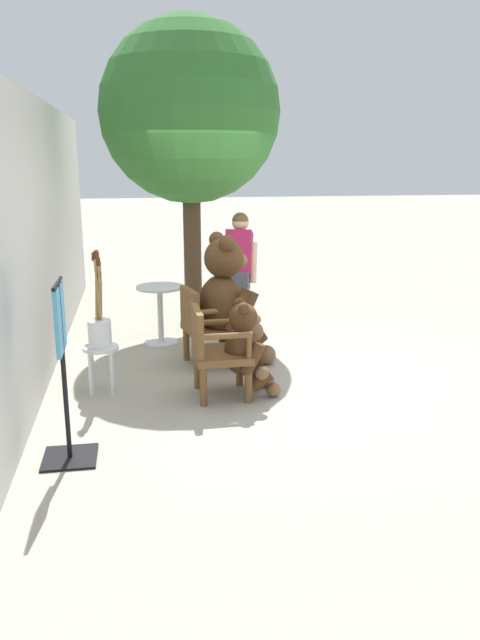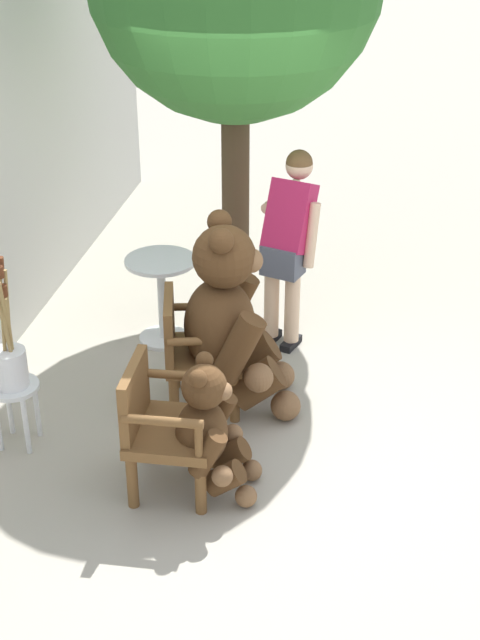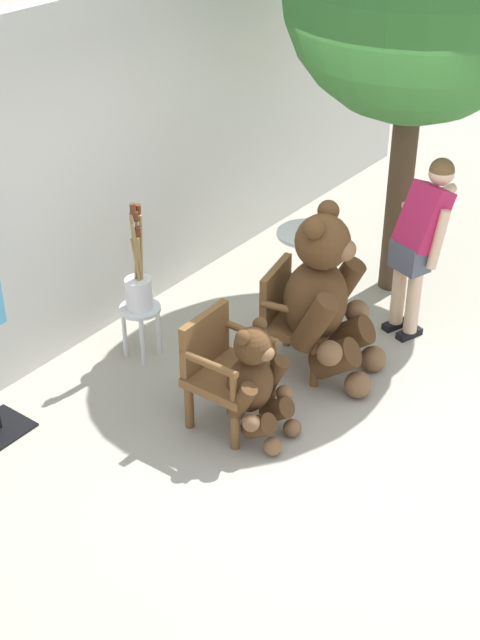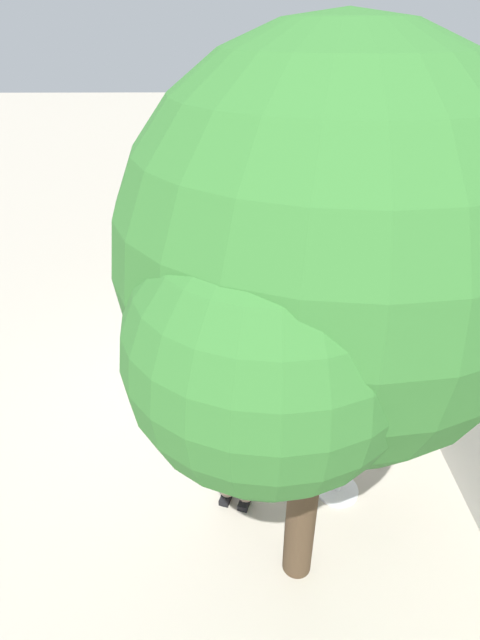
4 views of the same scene
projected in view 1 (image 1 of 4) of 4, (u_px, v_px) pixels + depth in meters
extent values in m
plane|color=#A8A091|center=(277.00, 375.00, 6.53)|extent=(60.00, 60.00, 0.00)
cube|color=beige|center=(27.00, 247.00, 5.80)|extent=(10.00, 0.16, 2.80)
cube|color=brown|center=(222.00, 355.00, 5.88)|extent=(0.57, 0.53, 0.07)
cylinder|color=brown|center=(249.00, 384.00, 5.75)|extent=(0.07, 0.07, 0.37)
cylinder|color=brown|center=(240.00, 368.00, 6.19)|extent=(0.07, 0.07, 0.37)
cylinder|color=brown|center=(203.00, 387.00, 5.68)|extent=(0.07, 0.07, 0.37)
cylinder|color=brown|center=(197.00, 370.00, 6.12)|extent=(0.07, 0.07, 0.37)
cube|color=brown|center=(197.00, 331.00, 5.78)|extent=(0.52, 0.07, 0.42)
cylinder|color=brown|center=(226.00, 336.00, 5.58)|extent=(0.07, 0.48, 0.06)
cylinder|color=brown|center=(249.00, 346.00, 5.64)|extent=(0.05, 0.05, 0.22)
cylinder|color=brown|center=(218.00, 322.00, 6.05)|extent=(0.07, 0.48, 0.06)
cylinder|color=brown|center=(239.00, 332.00, 6.12)|extent=(0.05, 0.05, 0.22)
cube|color=brown|center=(211.00, 329.00, 6.78)|extent=(0.66, 0.63, 0.07)
cylinder|color=brown|center=(236.00, 352.00, 6.70)|extent=(0.07, 0.07, 0.37)
cylinder|color=brown|center=(222.00, 340.00, 7.11)|extent=(0.07, 0.07, 0.37)
cylinder|color=brown|center=(199.00, 356.00, 6.55)|extent=(0.07, 0.07, 0.37)
cylinder|color=brown|center=(186.00, 344.00, 6.96)|extent=(0.07, 0.07, 0.37)
cube|color=brown|center=(190.00, 309.00, 6.63)|extent=(0.52, 0.17, 0.42)
cylinder|color=brown|center=(218.00, 311.00, 6.49)|extent=(0.16, 0.48, 0.06)
cylinder|color=brown|center=(237.00, 319.00, 6.59)|extent=(0.05, 0.05, 0.22)
cylinder|color=brown|center=(203.00, 301.00, 6.94)|extent=(0.16, 0.48, 0.06)
cylinder|color=brown|center=(221.00, 309.00, 7.04)|extent=(0.05, 0.05, 0.22)
ellipsoid|color=#4C3019|center=(221.00, 306.00, 6.73)|extent=(0.68, 0.61, 0.67)
sphere|color=#4C3019|center=(224.00, 258.00, 6.61)|extent=(0.43, 0.43, 0.43)
ellipsoid|color=brown|center=(240.00, 260.00, 6.69)|extent=(0.23, 0.20, 0.16)
sphere|color=black|center=(240.00, 259.00, 6.68)|extent=(0.06, 0.06, 0.06)
sphere|color=#4C3019|center=(227.00, 243.00, 6.41)|extent=(0.17, 0.17, 0.17)
sphere|color=#4C3019|center=(217.00, 239.00, 6.70)|extent=(0.17, 0.17, 0.17)
cylinder|color=#4C3019|center=(242.00, 312.00, 6.49)|extent=(0.27, 0.41, 0.51)
sphere|color=brown|center=(254.00, 331.00, 6.58)|extent=(0.20, 0.20, 0.20)
cylinder|color=#4C3019|center=(221.00, 299.00, 7.05)|extent=(0.27, 0.41, 0.51)
sphere|color=brown|center=(232.00, 317.00, 7.17)|extent=(0.20, 0.20, 0.20)
cylinder|color=#4C3019|center=(249.00, 340.00, 6.75)|extent=(0.33, 0.46, 0.40)
sphere|color=brown|center=(266.00, 355.00, 6.85)|extent=(0.21, 0.21, 0.21)
cylinder|color=#4C3019|center=(237.00, 332.00, 7.07)|extent=(0.33, 0.46, 0.40)
sphere|color=brown|center=(252.00, 345.00, 7.21)|extent=(0.21, 0.21, 0.21)
ellipsoid|color=#4C3019|center=(241.00, 352.00, 5.90)|extent=(0.38, 0.33, 0.44)
sphere|color=#4C3019|center=(243.00, 318.00, 5.82)|extent=(0.28, 0.28, 0.28)
ellipsoid|color=brown|center=(255.00, 319.00, 5.85)|extent=(0.13, 0.10, 0.10)
sphere|color=black|center=(255.00, 319.00, 5.84)|extent=(0.04, 0.04, 0.04)
sphere|color=#4C3019|center=(244.00, 308.00, 5.69)|extent=(0.11, 0.11, 0.11)
sphere|color=#4C3019|center=(240.00, 303.00, 5.89)|extent=(0.11, 0.11, 0.11)
cylinder|color=#4C3019|center=(253.00, 358.00, 5.72)|extent=(0.13, 0.24, 0.33)
sphere|color=brown|center=(262.00, 373.00, 5.76)|extent=(0.13, 0.13, 0.13)
cylinder|color=#4C3019|center=(244.00, 345.00, 6.11)|extent=(0.13, 0.24, 0.33)
sphere|color=brown|center=(253.00, 359.00, 6.17)|extent=(0.13, 0.13, 0.13)
cylinder|color=#4C3019|center=(260.00, 379.00, 5.88)|extent=(0.17, 0.27, 0.26)
sphere|color=brown|center=(273.00, 390.00, 5.92)|extent=(0.14, 0.14, 0.14)
cylinder|color=#4C3019|center=(255.00, 371.00, 6.10)|extent=(0.17, 0.27, 0.26)
sphere|color=brown|center=(267.00, 381.00, 6.16)|extent=(0.14, 0.14, 0.14)
cube|color=black|center=(244.00, 336.00, 7.83)|extent=(0.26, 0.16, 0.06)
cylinder|color=beige|center=(244.00, 302.00, 7.72)|extent=(0.12, 0.12, 0.82)
cube|color=black|center=(230.00, 336.00, 7.86)|extent=(0.26, 0.16, 0.06)
cylinder|color=beige|center=(230.00, 302.00, 7.74)|extent=(0.12, 0.12, 0.82)
cube|color=#4C5160|center=(237.00, 280.00, 7.66)|extent=(0.30, 0.35, 0.24)
cube|color=#B21E4C|center=(238.00, 253.00, 7.67)|extent=(0.47, 0.43, 0.58)
sphere|color=beige|center=(240.00, 222.00, 7.72)|extent=(0.21, 0.21, 0.21)
sphere|color=brown|center=(240.00, 221.00, 7.72)|extent=(0.21, 0.21, 0.21)
cylinder|color=beige|center=(227.00, 246.00, 7.93)|extent=(0.56, 0.26, 0.12)
cylinder|color=beige|center=(254.00, 263.00, 7.67)|extent=(0.19, 0.14, 0.51)
cylinder|color=silver|center=(101.00, 348.00, 5.95)|extent=(0.34, 0.34, 0.03)
cylinder|color=silver|center=(92.00, 368.00, 6.09)|extent=(0.04, 0.04, 0.43)
cylinder|color=silver|center=(91.00, 375.00, 5.90)|extent=(0.04, 0.04, 0.43)
cylinder|color=silver|center=(113.00, 367.00, 6.12)|extent=(0.04, 0.04, 0.43)
cylinder|color=silver|center=(112.00, 374.00, 5.93)|extent=(0.04, 0.04, 0.43)
cylinder|color=white|center=(100.00, 333.00, 5.91)|extent=(0.22, 0.22, 0.26)
cylinder|color=#997A47|center=(100.00, 311.00, 5.85)|extent=(0.07, 0.06, 0.55)
cylinder|color=#592D19|center=(98.00, 277.00, 5.77)|extent=(0.05, 0.05, 0.09)
cylinder|color=#997A47|center=(100.00, 303.00, 5.84)|extent=(0.13, 0.04, 0.70)
cylinder|color=#592D19|center=(98.00, 262.00, 5.75)|extent=(0.06, 0.05, 0.09)
cylinder|color=#997A47|center=(97.00, 300.00, 5.84)|extent=(0.07, 0.06, 0.75)
cylinder|color=#592D19|center=(94.00, 257.00, 5.73)|extent=(0.05, 0.05, 0.08)
cylinder|color=#997A47|center=(99.00, 300.00, 5.82)|extent=(0.05, 0.06, 0.77)
cylinder|color=#592D19|center=(96.00, 255.00, 5.71)|extent=(0.05, 0.05, 0.08)
cylinder|color=#997A47|center=(101.00, 309.00, 5.87)|extent=(0.08, 0.05, 0.57)
cylinder|color=#592D19|center=(99.00, 275.00, 5.79)|extent=(0.05, 0.05, 0.09)
cylinder|color=#997A47|center=(99.00, 300.00, 5.88)|extent=(0.03, 0.08, 0.74)
cylinder|color=#592D19|center=(97.00, 257.00, 5.77)|extent=(0.05, 0.05, 0.08)
cylinder|color=silver|center=(159.00, 287.00, 7.44)|extent=(0.56, 0.56, 0.03)
cylinder|color=silver|center=(160.00, 317.00, 7.53)|extent=(0.07, 0.07, 0.69)
cylinder|color=silver|center=(161.00, 343.00, 7.61)|extent=(0.40, 0.40, 0.03)
cylinder|color=#473523|center=(192.00, 247.00, 8.14)|extent=(0.23, 0.23, 2.14)
sphere|color=#33702D|center=(190.00, 112.00, 7.72)|extent=(2.24, 2.24, 2.24)
sphere|color=#33702D|center=(212.00, 132.00, 8.36)|extent=(1.35, 1.35, 1.35)
cube|color=black|center=(70.00, 457.00, 4.71)|extent=(0.40, 0.40, 0.02)
cylinder|color=black|center=(64.00, 374.00, 4.54)|extent=(0.04, 0.04, 1.35)
cylinder|color=black|center=(57.00, 284.00, 4.37)|extent=(0.44, 0.03, 0.03)
cube|color=#4C99BF|center=(60.00, 319.00, 4.44)|extent=(0.40, 0.03, 0.48)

